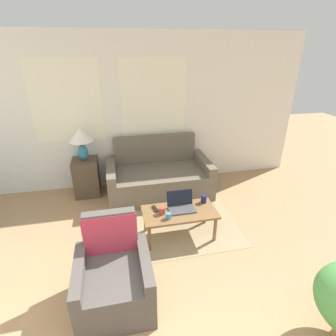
% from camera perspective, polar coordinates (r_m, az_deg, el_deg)
% --- Properties ---
extents(wall_back, '(6.66, 0.06, 2.60)m').
position_cam_1_polar(wall_back, '(4.63, -10.93, 11.46)').
color(wall_back, white).
rests_on(wall_back, ground_plane).
extents(rug, '(1.74, 2.06, 0.01)m').
position_cam_1_polar(rug, '(4.17, 0.35, -9.32)').
color(rug, '#9E8966').
rests_on(rug, ground_plane).
extents(couch, '(1.74, 0.93, 0.93)m').
position_cam_1_polar(couch, '(4.58, -2.08, -1.98)').
color(couch, '#665B4C').
rests_on(couch, ground_plane).
extents(armchair, '(0.71, 0.71, 0.89)m').
position_cam_1_polar(armchair, '(2.84, -11.58, -22.62)').
color(armchair, '#514C47').
rests_on(armchair, ground_plane).
extents(side_table, '(0.41, 0.41, 0.64)m').
position_cam_1_polar(side_table, '(4.69, -17.28, -1.89)').
color(side_table, '#4C3D2D').
rests_on(side_table, ground_plane).
extents(table_lamp, '(0.38, 0.38, 0.55)m').
position_cam_1_polar(table_lamp, '(4.43, -18.43, 6.25)').
color(table_lamp, teal).
rests_on(table_lamp, side_table).
extents(coffee_table, '(0.96, 0.49, 0.39)m').
position_cam_1_polar(coffee_table, '(3.50, 2.51, -10.01)').
color(coffee_table, brown).
rests_on(coffee_table, ground_plane).
extents(laptop, '(0.35, 0.26, 0.22)m').
position_cam_1_polar(laptop, '(3.50, 2.85, -8.07)').
color(laptop, '#47474C').
rests_on(laptop, coffee_table).
extents(cup_navy, '(0.08, 0.08, 0.09)m').
position_cam_1_polar(cup_navy, '(3.40, -1.28, -9.23)').
color(cup_navy, '#B23D38').
rests_on(cup_navy, coffee_table).
extents(cup_yellow, '(0.08, 0.08, 0.11)m').
position_cam_1_polar(cup_yellow, '(3.65, 7.79, -6.68)').
color(cup_yellow, '#191E4C').
rests_on(cup_yellow, coffee_table).
extents(cup_white, '(0.07, 0.07, 0.08)m').
position_cam_1_polar(cup_white, '(3.31, 0.09, -10.38)').
color(cup_white, teal).
rests_on(cup_white, coffee_table).
extents(tv_remote, '(0.07, 0.16, 0.02)m').
position_cam_1_polar(tv_remote, '(3.50, -2.82, -8.84)').
color(tv_remote, black).
rests_on(tv_remote, coffee_table).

